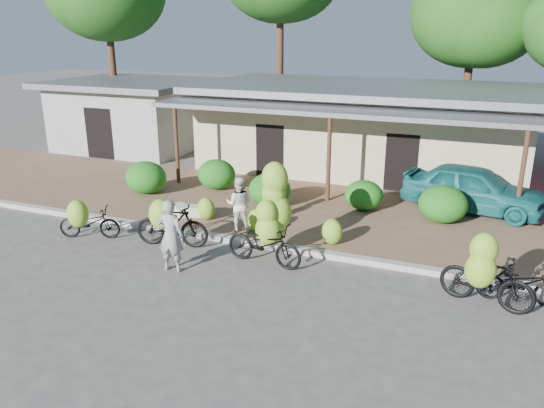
{
  "coord_description": "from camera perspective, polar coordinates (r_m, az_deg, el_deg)",
  "views": [
    {
      "loc": [
        4.45,
        -9.79,
        5.47
      ],
      "look_at": [
        -0.33,
        2.08,
        1.2
      ],
      "focal_mm": 35.0,
      "sensor_mm": 36.0,
      "label": 1
    }
  ],
  "objects": [
    {
      "name": "shop_grey",
      "position": [
        26.18,
        -14.74,
        9.41
      ],
      "size": [
        7.0,
        6.0,
        3.15
      ],
      "color": "#A4A49F",
      "rests_on": "ground"
    },
    {
      "name": "bystander",
      "position": [
        14.49,
        -3.54,
        -0.01
      ],
      "size": [
        0.86,
        0.74,
        1.54
      ],
      "primitive_type": "imported",
      "rotation": [
        0.0,
        0.0,
        3.38
      ],
      "color": "silver",
      "rests_on": "sidewalk"
    },
    {
      "name": "hedge_0",
      "position": [
        18.37,
        -13.41,
        2.79
      ],
      "size": [
        1.4,
        1.26,
        1.1
      ],
      "primitive_type": "ellipsoid",
      "color": "#155C16",
      "rests_on": "sidewalk"
    },
    {
      "name": "bike_right",
      "position": [
        11.56,
        22.0,
        -7.19
      ],
      "size": [
        1.99,
        1.38,
        1.8
      ],
      "rotation": [
        0.0,
        0.0,
        1.32
      ],
      "color": "black",
      "rests_on": "ground"
    },
    {
      "name": "bike_far_left",
      "position": [
        15.07,
        -19.25,
        -1.74
      ],
      "size": [
        1.78,
        1.41,
        1.29
      ],
      "rotation": [
        0.0,
        0.0,
        1.9
      ],
      "color": "black",
      "rests_on": "ground"
    },
    {
      "name": "loose_banana_b",
      "position": [
        14.49,
        -1.62,
        -1.8
      ],
      "size": [
        0.54,
        0.46,
        0.67
      ],
      "primitive_type": "ellipsoid",
      "color": "#7EC731",
      "rests_on": "sidewalk"
    },
    {
      "name": "hedge_2",
      "position": [
        16.62,
        -0.25,
        1.56
      ],
      "size": [
        1.33,
        1.2,
        1.04
      ],
      "primitive_type": "ellipsoid",
      "color": "#155C16",
      "rests_on": "sidewalk"
    },
    {
      "name": "ground",
      "position": [
        12.07,
        -2.28,
        -8.52
      ],
      "size": [
        100.0,
        100.0,
        0.0
      ],
      "primitive_type": "plane",
      "color": "#4E4B49",
      "rests_on": "ground"
    },
    {
      "name": "vendor",
      "position": [
        12.54,
        -10.84,
        -3.35
      ],
      "size": [
        0.68,
        0.47,
        1.76
      ],
      "primitive_type": "imported",
      "rotation": [
        0.0,
        0.0,
        3.22
      ],
      "color": "gray",
      "rests_on": "ground"
    },
    {
      "name": "teal_van",
      "position": [
        17.21,
        20.86,
        1.59
      ],
      "size": [
        4.42,
        2.41,
        1.43
      ],
      "primitive_type": "imported",
      "rotation": [
        0.0,
        0.0,
        1.39
      ],
      "color": "#166467",
      "rests_on": "sidewalk"
    },
    {
      "name": "sack_near",
      "position": [
        15.98,
        -8.26,
        -0.73
      ],
      "size": [
        0.94,
        0.7,
        0.3
      ],
      "primitive_type": "cube",
      "rotation": [
        0.0,
        0.0,
        0.41
      ],
      "color": "beige",
      "rests_on": "sidewalk"
    },
    {
      "name": "loose_banana_a",
      "position": [
        15.56,
        -7.09,
        -0.51
      ],
      "size": [
        0.53,
        0.45,
        0.66
      ],
      "primitive_type": "ellipsoid",
      "color": "#7EC731",
      "rests_on": "sidewalk"
    },
    {
      "name": "sidewalk",
      "position": [
        16.37,
        4.89,
        -0.91
      ],
      "size": [
        60.0,
        6.0,
        0.12
      ],
      "primitive_type": "cube",
      "color": "olive",
      "rests_on": "ground"
    },
    {
      "name": "bike_left",
      "position": [
        13.9,
        -10.9,
        -2.07
      ],
      "size": [
        2.02,
        1.36,
        1.51
      ],
      "rotation": [
        0.0,
        0.0,
        1.77
      ],
      "color": "black",
      "rests_on": "ground"
    },
    {
      "name": "hedge_4",
      "position": [
        15.94,
        17.9,
        -0.02
      ],
      "size": [
        1.39,
        1.25,
        1.09
      ],
      "primitive_type": "ellipsoid",
      "color": "#155C16",
      "rests_on": "sidewalk"
    },
    {
      "name": "hedge_1",
      "position": [
        18.47,
        -5.98,
        3.2
      ],
      "size": [
        1.33,
        1.2,
        1.04
      ],
      "primitive_type": "ellipsoid",
      "color": "#155C16",
      "rests_on": "sidewalk"
    },
    {
      "name": "bike_center",
      "position": [
        12.82,
        -0.34,
        -2.3
      ],
      "size": [
        2.05,
        1.31,
        2.44
      ],
      "rotation": [
        0.0,
        0.0,
        1.46
      ],
      "color": "black",
      "rests_on": "ground"
    },
    {
      "name": "sack_far",
      "position": [
        16.15,
        -9.78,
        -0.64
      ],
      "size": [
        0.83,
        0.75,
        0.28
      ],
      "primitive_type": "cube",
      "rotation": [
        0.0,
        0.0,
        -0.64
      ],
      "color": "beige",
      "rests_on": "sidewalk"
    },
    {
      "name": "curb",
      "position": [
        13.71,
        1.14,
        -4.72
      ],
      "size": [
        60.0,
        0.25,
        0.15
      ],
      "primitive_type": "cube",
      "color": "#A8A399",
      "rests_on": "ground"
    },
    {
      "name": "shop_main",
      "position": [
        21.52,
        9.75,
        8.17
      ],
      "size": [
        13.0,
        8.5,
        3.35
      ],
      "color": "beige",
      "rests_on": "ground"
    },
    {
      "name": "bike_far_right",
      "position": [
        12.21,
        25.12,
        -7.72
      ],
      "size": [
        1.73,
        0.71,
        0.89
      ],
      "rotation": [
        0.0,
        0.0,
        1.64
      ],
      "color": "black",
      "rests_on": "ground"
    },
    {
      "name": "loose_banana_c",
      "position": [
        13.77,
        6.48,
        -2.98
      ],
      "size": [
        0.55,
        0.47,
        0.69
      ],
      "primitive_type": "ellipsoid",
      "color": "#7EC731",
      "rests_on": "sidewalk"
    },
    {
      "name": "hedge_3",
      "position": [
        16.51,
        9.84,
        0.96
      ],
      "size": [
        1.18,
        1.06,
        0.92
      ],
      "primitive_type": "ellipsoid",
      "color": "#155C16",
      "rests_on": "sidewalk"
    },
    {
      "name": "tree_center_right",
      "position": [
        26.43,
        20.57,
        18.56
      ],
      "size": [
        5.61,
        5.52,
        8.13
      ],
      "color": "#492C1D",
      "rests_on": "ground"
    }
  ]
}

